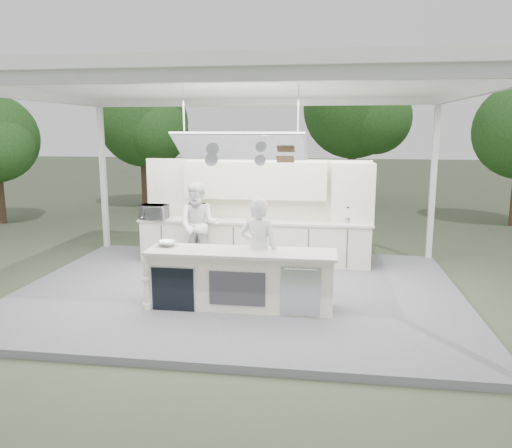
% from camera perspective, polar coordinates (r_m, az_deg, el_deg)
% --- Properties ---
extents(ground, '(90.00, 90.00, 0.00)m').
position_cam_1_polar(ground, '(9.32, -1.96, -8.12)').
color(ground, '#424B33').
rests_on(ground, ground).
extents(stage_deck, '(8.00, 6.00, 0.12)m').
position_cam_1_polar(stage_deck, '(9.30, -1.96, -7.77)').
color(stage_deck, slate).
rests_on(stage_deck, ground).
extents(tent, '(8.20, 6.20, 3.86)m').
position_cam_1_polar(tent, '(8.83, -2.12, 15.29)').
color(tent, white).
rests_on(tent, ground).
extents(demo_island, '(3.10, 0.79, 0.95)m').
position_cam_1_polar(demo_island, '(8.25, -1.89, -6.28)').
color(demo_island, beige).
rests_on(demo_island, stage_deck).
extents(back_counter, '(5.08, 0.72, 0.95)m').
position_cam_1_polar(back_counter, '(10.96, -0.22, -1.98)').
color(back_counter, beige).
rests_on(back_counter, stage_deck).
extents(back_wall_unit, '(5.05, 0.48, 2.25)m').
position_cam_1_polar(back_wall_unit, '(10.94, 2.25, 3.19)').
color(back_wall_unit, beige).
rests_on(back_wall_unit, stage_deck).
extents(tree_cluster, '(19.55, 9.40, 5.85)m').
position_cam_1_polar(tree_cluster, '(18.53, 2.95, 11.58)').
color(tree_cluster, '#473423').
rests_on(tree_cluster, ground).
extents(head_chef, '(0.73, 0.55, 1.80)m').
position_cam_1_polar(head_chef, '(8.29, 0.32, -3.14)').
color(head_chef, silver).
rests_on(head_chef, stage_deck).
extents(sous_chef, '(0.91, 0.72, 1.82)m').
position_cam_1_polar(sous_chef, '(10.52, -6.55, -0.17)').
color(sous_chef, white).
rests_on(sous_chef, stage_deck).
extents(toaster_oven, '(0.60, 0.43, 0.32)m').
position_cam_1_polar(toaster_oven, '(11.18, -11.59, 1.36)').
color(toaster_oven, silver).
rests_on(toaster_oven, back_counter).
extents(bowl_large, '(0.40, 0.40, 0.08)m').
position_cam_1_polar(bowl_large, '(8.58, -10.15, -2.22)').
color(bowl_large, silver).
rests_on(bowl_large, demo_island).
extents(bowl_small, '(0.23, 0.23, 0.07)m').
position_cam_1_polar(bowl_small, '(8.67, -9.95, -2.13)').
color(bowl_small, '#B1B4B8').
rests_on(bowl_small, demo_island).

